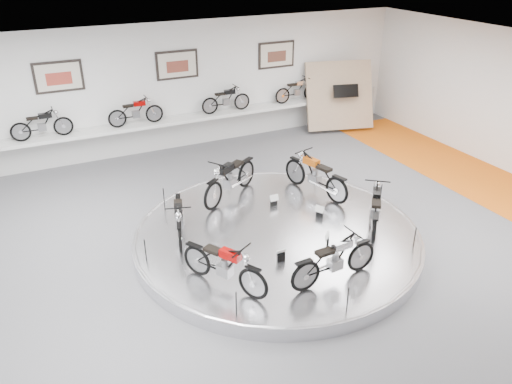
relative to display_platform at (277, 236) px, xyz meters
name	(u,v)px	position (x,y,z in m)	size (l,w,h in m)	color
floor	(283,249)	(0.00, -0.30, -0.15)	(16.00, 16.00, 0.00)	#535355
ceiling	(288,68)	(0.00, -0.30, 3.85)	(16.00, 16.00, 0.00)	white
wall_back	(178,87)	(0.00, 6.70, 1.85)	(16.00, 16.00, 0.00)	white
orange_carpet_strip	(499,189)	(6.80, -0.30, -0.14)	(2.40, 12.60, 0.01)	#CD6009
dado_band	(182,130)	(0.00, 6.68, 0.40)	(15.68, 0.04, 1.10)	#BCBCBA
display_platform	(277,236)	(0.00, 0.00, 0.00)	(6.40, 6.40, 0.30)	silver
platform_rim	(277,232)	(0.00, 0.00, 0.12)	(6.40, 6.40, 0.10)	#B2B2BA
shelf	(183,120)	(0.00, 6.40, 0.85)	(11.00, 0.55, 0.10)	silver
poster_left	(59,77)	(-3.50, 6.66, 2.55)	(1.35, 0.06, 0.88)	beige
poster_center	(177,65)	(0.00, 6.66, 2.55)	(1.35, 0.06, 0.88)	beige
poster_right	(276,55)	(3.50, 6.66, 2.55)	(1.35, 0.06, 0.88)	beige
display_panel	(339,96)	(5.60, 5.80, 1.10)	(2.40, 0.12, 2.40)	tan
shelf_bike_a	(42,126)	(-4.20, 6.40, 1.27)	(1.22, 0.42, 0.73)	black
shelf_bike_b	(136,113)	(-1.50, 6.40, 1.27)	(1.22, 0.42, 0.73)	#820101
shelf_bike_c	(226,101)	(1.50, 6.40, 1.27)	(1.22, 0.42, 0.73)	black
shelf_bike_d	(297,92)	(4.20, 6.40, 1.27)	(1.22, 0.42, 0.73)	#B5B6BA
bike_a	(316,174)	(1.76, 1.23, 0.69)	(1.82, 0.64, 1.07)	#B44E0C
bike_b	(230,178)	(-0.28, 1.98, 0.70)	(1.87, 0.66, 1.10)	black
bike_c	(179,218)	(-2.02, 0.75, 0.61)	(1.57, 0.55, 0.92)	black
bike_d	(224,265)	(-1.84, -1.33, 0.63)	(1.65, 0.58, 0.97)	#820101
bike_e	(334,259)	(0.10, -2.08, 0.63)	(1.64, 0.58, 0.97)	#B5B6BA
bike_f	(375,208)	(2.07, -0.79, 0.64)	(1.66, 0.59, 0.98)	black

